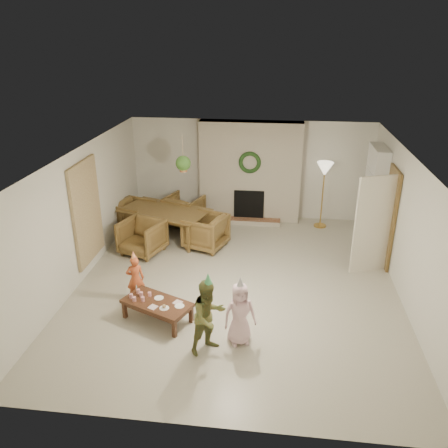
% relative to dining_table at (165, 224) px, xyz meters
% --- Properties ---
extents(floor, '(7.00, 7.00, 0.00)m').
position_rel_dining_table_xyz_m(floor, '(1.87, -1.85, -0.35)').
color(floor, '#B7B29E').
rests_on(floor, ground).
extents(ceiling, '(7.00, 7.00, 0.00)m').
position_rel_dining_table_xyz_m(ceiling, '(1.87, -1.85, 2.15)').
color(ceiling, white).
rests_on(ceiling, wall_back).
extents(wall_back, '(7.00, 0.00, 7.00)m').
position_rel_dining_table_xyz_m(wall_back, '(1.87, 1.65, 0.90)').
color(wall_back, silver).
rests_on(wall_back, floor).
extents(wall_front, '(7.00, 0.00, 7.00)m').
position_rel_dining_table_xyz_m(wall_front, '(1.87, -5.35, 0.90)').
color(wall_front, silver).
rests_on(wall_front, floor).
extents(wall_left, '(0.00, 7.00, 7.00)m').
position_rel_dining_table_xyz_m(wall_left, '(-1.13, -1.85, 0.90)').
color(wall_left, silver).
rests_on(wall_left, floor).
extents(wall_right, '(0.00, 7.00, 7.00)m').
position_rel_dining_table_xyz_m(wall_right, '(4.87, -1.85, 0.90)').
color(wall_right, silver).
rests_on(wall_right, floor).
extents(fireplace_mass, '(2.50, 0.40, 2.50)m').
position_rel_dining_table_xyz_m(fireplace_mass, '(1.87, 1.45, 0.90)').
color(fireplace_mass, '#521D15').
rests_on(fireplace_mass, floor).
extents(fireplace_hearth, '(1.60, 0.30, 0.12)m').
position_rel_dining_table_xyz_m(fireplace_hearth, '(1.87, 1.10, -0.29)').
color(fireplace_hearth, brown).
rests_on(fireplace_hearth, floor).
extents(fireplace_firebox, '(0.75, 0.12, 0.75)m').
position_rel_dining_table_xyz_m(fireplace_firebox, '(1.87, 1.27, 0.10)').
color(fireplace_firebox, black).
rests_on(fireplace_firebox, floor).
extents(fireplace_wreath, '(0.54, 0.10, 0.54)m').
position_rel_dining_table_xyz_m(fireplace_wreath, '(1.87, 1.22, 1.20)').
color(fireplace_wreath, '#183915').
rests_on(fireplace_wreath, fireplace_mass).
extents(floor_lamp_base, '(0.31, 0.31, 0.03)m').
position_rel_dining_table_xyz_m(floor_lamp_base, '(3.66, 1.15, -0.33)').
color(floor_lamp_base, gold).
rests_on(floor_lamp_base, floor).
extents(floor_lamp_post, '(0.03, 0.03, 1.47)m').
position_rel_dining_table_xyz_m(floor_lamp_post, '(3.66, 1.15, 0.42)').
color(floor_lamp_post, gold).
rests_on(floor_lamp_post, floor).
extents(floor_lamp_shade, '(0.39, 0.39, 0.33)m').
position_rel_dining_table_xyz_m(floor_lamp_shade, '(3.66, 1.15, 1.12)').
color(floor_lamp_shade, beige).
rests_on(floor_lamp_shade, floor_lamp_post).
extents(bookshelf_carcass, '(0.30, 1.00, 2.20)m').
position_rel_dining_table_xyz_m(bookshelf_carcass, '(4.71, 0.45, 0.75)').
color(bookshelf_carcass, white).
rests_on(bookshelf_carcass, floor).
extents(bookshelf_shelf_a, '(0.30, 0.92, 0.03)m').
position_rel_dining_table_xyz_m(bookshelf_shelf_a, '(4.69, 0.45, 0.10)').
color(bookshelf_shelf_a, white).
rests_on(bookshelf_shelf_a, bookshelf_carcass).
extents(bookshelf_shelf_b, '(0.30, 0.92, 0.03)m').
position_rel_dining_table_xyz_m(bookshelf_shelf_b, '(4.69, 0.45, 0.50)').
color(bookshelf_shelf_b, white).
rests_on(bookshelf_shelf_b, bookshelf_carcass).
extents(bookshelf_shelf_c, '(0.30, 0.92, 0.03)m').
position_rel_dining_table_xyz_m(bookshelf_shelf_c, '(4.69, 0.45, 0.90)').
color(bookshelf_shelf_c, white).
rests_on(bookshelf_shelf_c, bookshelf_carcass).
extents(bookshelf_shelf_d, '(0.30, 0.92, 0.03)m').
position_rel_dining_table_xyz_m(bookshelf_shelf_d, '(4.69, 0.45, 1.30)').
color(bookshelf_shelf_d, white).
rests_on(bookshelf_shelf_d, bookshelf_carcass).
extents(books_row_lower, '(0.20, 0.40, 0.24)m').
position_rel_dining_table_xyz_m(books_row_lower, '(4.67, 0.30, 0.24)').
color(books_row_lower, maroon).
rests_on(books_row_lower, bookshelf_shelf_a).
extents(books_row_mid, '(0.20, 0.44, 0.24)m').
position_rel_dining_table_xyz_m(books_row_mid, '(4.67, 0.50, 0.64)').
color(books_row_mid, '#285C95').
rests_on(books_row_mid, bookshelf_shelf_b).
extents(books_row_upper, '(0.20, 0.36, 0.22)m').
position_rel_dining_table_xyz_m(books_row_upper, '(4.67, 0.35, 1.03)').
color(books_row_upper, '#B27726').
rests_on(books_row_upper, bookshelf_shelf_c).
extents(door_frame, '(0.05, 0.86, 2.04)m').
position_rel_dining_table_xyz_m(door_frame, '(4.83, -0.65, 0.67)').
color(door_frame, brown).
rests_on(door_frame, floor).
extents(door_leaf, '(0.77, 0.32, 2.00)m').
position_rel_dining_table_xyz_m(door_leaf, '(4.45, -1.03, 0.65)').
color(door_leaf, beige).
rests_on(door_leaf, floor).
extents(curtain_panel, '(0.06, 1.20, 2.00)m').
position_rel_dining_table_xyz_m(curtain_panel, '(-1.09, -1.65, 0.90)').
color(curtain_panel, tan).
rests_on(curtain_panel, wall_left).
extents(dining_table, '(2.23, 1.70, 0.70)m').
position_rel_dining_table_xyz_m(dining_table, '(0.00, 0.00, 0.00)').
color(dining_table, brown).
rests_on(dining_table, floor).
extents(dining_chair_near, '(1.06, 1.07, 0.77)m').
position_rel_dining_table_xyz_m(dining_chair_near, '(-0.29, -0.82, 0.04)').
color(dining_chair_near, brown).
rests_on(dining_chair_near, floor).
extents(dining_chair_far, '(1.06, 1.07, 0.77)m').
position_rel_dining_table_xyz_m(dining_chair_far, '(0.29, 0.82, 0.04)').
color(dining_chair_far, brown).
rests_on(dining_chair_far, floor).
extents(dining_chair_left, '(1.07, 1.06, 0.77)m').
position_rel_dining_table_xyz_m(dining_chair_left, '(-0.82, 0.29, 0.04)').
color(dining_chair_left, brown).
rests_on(dining_chair_left, floor).
extents(dining_chair_right, '(1.07, 1.06, 0.77)m').
position_rel_dining_table_xyz_m(dining_chair_right, '(1.02, -0.36, 0.04)').
color(dining_chair_right, brown).
rests_on(dining_chair_right, floor).
extents(hanging_plant_cord, '(0.01, 0.01, 0.70)m').
position_rel_dining_table_xyz_m(hanging_plant_cord, '(0.57, -0.35, 1.80)').
color(hanging_plant_cord, tan).
rests_on(hanging_plant_cord, ceiling).
extents(hanging_plant_pot, '(0.16, 0.16, 0.12)m').
position_rel_dining_table_xyz_m(hanging_plant_pot, '(0.57, -0.35, 1.45)').
color(hanging_plant_pot, '#955630').
rests_on(hanging_plant_pot, hanging_plant_cord).
extents(hanging_plant_foliage, '(0.32, 0.32, 0.32)m').
position_rel_dining_table_xyz_m(hanging_plant_foliage, '(0.57, -0.35, 1.57)').
color(hanging_plant_foliage, '#2A531B').
rests_on(hanging_plant_foliage, hanging_plant_pot).
extents(coffee_table_top, '(1.28, 0.99, 0.05)m').
position_rel_dining_table_xyz_m(coffee_table_top, '(0.67, -3.22, -0.02)').
color(coffee_table_top, '#4A2A18').
rests_on(coffee_table_top, floor).
extents(coffee_table_apron, '(1.16, 0.87, 0.07)m').
position_rel_dining_table_xyz_m(coffee_table_apron, '(0.67, -3.22, -0.08)').
color(coffee_table_apron, '#4A2A18').
rests_on(coffee_table_apron, floor).
extents(coffee_leg_fl, '(0.08, 0.08, 0.30)m').
position_rel_dining_table_xyz_m(coffee_leg_fl, '(0.10, -3.22, -0.20)').
color(coffee_leg_fl, '#4A2A18').
rests_on(coffee_leg_fl, floor).
extents(coffee_leg_fr, '(0.08, 0.08, 0.30)m').
position_rel_dining_table_xyz_m(coffee_leg_fr, '(1.05, -3.64, -0.20)').
color(coffee_leg_fr, '#4A2A18').
rests_on(coffee_leg_fr, floor).
extents(coffee_leg_bl, '(0.08, 0.08, 0.30)m').
position_rel_dining_table_xyz_m(coffee_leg_bl, '(0.29, -2.80, -0.20)').
color(coffee_leg_bl, '#4A2A18').
rests_on(coffee_leg_bl, floor).
extents(coffee_leg_br, '(0.08, 0.08, 0.30)m').
position_rel_dining_table_xyz_m(coffee_leg_br, '(1.24, -3.22, -0.20)').
color(coffee_leg_br, '#4A2A18').
rests_on(coffee_leg_br, floor).
extents(cup_a, '(0.08, 0.08, 0.08)m').
position_rel_dining_table_xyz_m(cup_a, '(0.21, -3.16, 0.04)').
color(cup_a, white).
rests_on(cup_a, coffee_table_top).
extents(cup_b, '(0.08, 0.08, 0.08)m').
position_rel_dining_table_xyz_m(cup_b, '(0.28, -3.00, 0.04)').
color(cup_b, white).
rests_on(cup_b, coffee_table_top).
extents(cup_c, '(0.08, 0.08, 0.08)m').
position_rel_dining_table_xyz_m(cup_c, '(0.29, -3.25, 0.04)').
color(cup_c, white).
rests_on(cup_c, coffee_table_top).
extents(cup_d, '(0.08, 0.08, 0.08)m').
position_rel_dining_table_xyz_m(cup_d, '(0.36, -3.08, 0.04)').
color(cup_d, white).
rests_on(cup_d, coffee_table_top).
extents(cup_e, '(0.08, 0.08, 0.08)m').
position_rel_dining_table_xyz_m(cup_e, '(0.43, -3.23, 0.04)').
color(cup_e, white).
rests_on(cup_e, coffee_table_top).
extents(cup_f, '(0.08, 0.08, 0.08)m').
position_rel_dining_table_xyz_m(cup_f, '(0.50, -3.07, 0.04)').
color(cup_f, white).
rests_on(cup_f, coffee_table_top).
extents(plate_a, '(0.21, 0.21, 0.01)m').
position_rel_dining_table_xyz_m(plate_a, '(0.67, -3.11, 0.01)').
color(plate_a, white).
rests_on(plate_a, coffee_table_top).
extents(plate_b, '(0.21, 0.21, 0.01)m').
position_rel_dining_table_xyz_m(plate_b, '(0.83, -3.39, 0.01)').
color(plate_b, white).
rests_on(plate_b, coffee_table_top).
extents(plate_c, '(0.21, 0.21, 0.01)m').
position_rel_dining_table_xyz_m(plate_c, '(1.07, -3.30, 0.01)').
color(plate_c, white).
rests_on(plate_c, coffee_table_top).
extents(food_scoop, '(0.08, 0.08, 0.06)m').
position_rel_dining_table_xyz_m(food_scoop, '(0.83, -3.39, 0.04)').
color(food_scoop, tan).
rests_on(food_scoop, plate_b).
extents(napkin_left, '(0.17, 0.17, 0.01)m').
position_rel_dining_table_xyz_m(napkin_left, '(0.64, -3.38, 0.01)').
color(napkin_left, '#DAA0A7').
rests_on(napkin_left, coffee_table_top).
extents(napkin_right, '(0.17, 0.17, 0.01)m').
position_rel_dining_table_xyz_m(napkin_right, '(1.01, -3.20, 0.01)').
color(napkin_right, '#DAA0A7').
rests_on(napkin_right, coffee_table_top).
extents(child_red, '(0.37, 0.31, 0.87)m').
position_rel_dining_table_xyz_m(child_red, '(0.14, -2.67, 0.09)').
color(child_red, '#C25129').
rests_on(child_red, floor).
extents(party_hat_red, '(0.12, 0.12, 0.16)m').
position_rel_dining_table_xyz_m(party_hat_red, '(0.14, -2.67, 0.56)').
color(party_hat_red, gold).
rests_on(party_hat_red, child_red).
extents(child_plaid, '(0.73, 0.72, 1.19)m').
position_rel_dining_table_xyz_m(child_plaid, '(1.64, -3.88, 0.25)').
color(child_plaid, brown).
rests_on(child_plaid, floor).
extents(party_hat_plaid, '(0.18, 0.18, 0.19)m').
position_rel_dining_table_xyz_m(party_hat_plaid, '(1.64, -3.88, 0.88)').
color(party_hat_plaid, '#4CB26A').
rests_on(party_hat_plaid, child_plaid).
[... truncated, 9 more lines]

